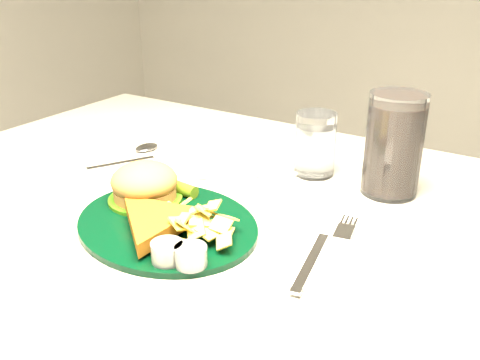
{
  "coord_description": "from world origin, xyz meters",
  "views": [
    {
      "loc": [
        0.35,
        -0.56,
        1.09
      ],
      "look_at": [
        -0.0,
        0.0,
        0.8
      ],
      "focal_mm": 40.0,
      "sensor_mm": 36.0,
      "label": 1
    }
  ],
  "objects": [
    {
      "name": "dinner_plate",
      "position": [
        -0.06,
        -0.09,
        0.78
      ],
      "size": [
        0.31,
        0.28,
        0.06
      ],
      "primitive_type": null,
      "rotation": [
        0.0,
        0.0,
        -0.27
      ],
      "color": "black",
      "rests_on": "table"
    },
    {
      "name": "water_glass",
      "position": [
        0.02,
        0.18,
        0.8
      ],
      "size": [
        0.09,
        0.09,
        0.1
      ],
      "primitive_type": "cylinder",
      "rotation": [
        0.0,
        0.0,
        -0.42
      ],
      "color": "silver",
      "rests_on": "table"
    },
    {
      "name": "cola_glass",
      "position": [
        0.15,
        0.18,
        0.83
      ],
      "size": [
        0.09,
        0.09,
        0.15
      ],
      "primitive_type": "cylinder",
      "rotation": [
        0.0,
        0.0,
        0.05
      ],
      "color": "black",
      "rests_on": "table"
    },
    {
      "name": "fork_napkin",
      "position": [
        0.14,
        -0.06,
        0.76
      ],
      "size": [
        0.16,
        0.19,
        0.01
      ],
      "primitive_type": null,
      "rotation": [
        0.0,
        0.0,
        0.18
      ],
      "color": "white",
      "rests_on": "table"
    },
    {
      "name": "spoon",
      "position": [
        -0.27,
        0.04,
        0.76
      ],
      "size": [
        0.12,
        0.16,
        0.01
      ],
      "primitive_type": null,
      "rotation": [
        0.0,
        0.0,
        -0.52
      ],
      "color": "silver",
      "rests_on": "table"
    },
    {
      "name": "wrapped_straw",
      "position": [
        -0.05,
        0.12,
        0.75
      ],
      "size": [
        0.21,
        0.18,
        0.01
      ],
      "primitive_type": null,
      "rotation": [
        0.0,
        0.0,
        0.65
      ],
      "color": "white",
      "rests_on": "table"
    }
  ]
}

